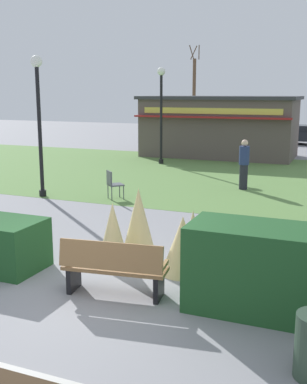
{
  "coord_description": "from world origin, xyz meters",
  "views": [
    {
      "loc": [
        3.76,
        -6.16,
        3.23
      ],
      "look_at": [
        0.17,
        2.55,
        1.26
      ],
      "focal_mm": 44.54,
      "sensor_mm": 36.0,
      "label": 1
    }
  ],
  "objects": [
    {
      "name": "food_kiosk",
      "position": [
        -2.45,
        17.72,
        1.53
      ],
      "size": [
        7.8,
        4.07,
        3.04
      ],
      "color": "#594C47",
      "rests_on": "ground_plane"
    },
    {
      "name": "park_bench",
      "position": [
        0.42,
        0.25,
        0.48
      ],
      "size": [
        1.76,
        0.75,
        0.95
      ],
      "color": "olive",
      "rests_on": "ground_plane"
    },
    {
      "name": "hedge_right",
      "position": [
        2.85,
        0.64,
        0.66
      ],
      "size": [
        2.5,
        1.1,
        1.31
      ],
      "primitive_type": "cube",
      "color": "#1E4C23",
      "rests_on": "ground_plane"
    },
    {
      "name": "ground_plane",
      "position": [
        0.0,
        0.0,
        0.0
      ],
      "size": [
        80.0,
        80.0,
        0.0
      ],
      "primitive_type": "plane",
      "color": "gray"
    },
    {
      "name": "person_strolling",
      "position": [
        0.53,
        9.65,
        0.86
      ],
      "size": [
        0.34,
        0.34,
        1.69
      ],
      "rotation": [
        0.0,
        0.0,
        0.82
      ],
      "color": "#23232D",
      "rests_on": "ground_plane"
    },
    {
      "name": "lamppost_mid",
      "position": [
        -5.12,
        6.14,
        2.71
      ],
      "size": [
        0.36,
        0.36,
        4.32
      ],
      "color": "black",
      "rests_on": "ground_plane"
    },
    {
      "name": "ornamental_grass_behind_left",
      "position": [
        1.3,
        1.62,
        0.6
      ],
      "size": [
        0.55,
        0.55,
        1.2
      ],
      "primitive_type": "cone",
      "color": "#D1BC7F",
      "rests_on": "ground_plane"
    },
    {
      "name": "ornamental_grass_behind_far",
      "position": [
        1.12,
        1.6,
        0.54
      ],
      "size": [
        0.78,
        0.78,
        1.07
      ],
      "primitive_type": "cone",
      "color": "#D1BC7F",
      "rests_on": "ground_plane"
    },
    {
      "name": "parked_car_west_slot",
      "position": [
        -3.94,
        25.31,
        0.64
      ],
      "size": [
        4.29,
        2.24,
        1.2
      ],
      "color": "#B7BABF",
      "rests_on": "ground_plane"
    },
    {
      "name": "cafe_chair_center",
      "position": [
        -2.85,
        6.6,
        0.53
      ],
      "size": [
        0.62,
        0.62,
        0.89
      ],
      "color": "#4C5156",
      "rests_on": "ground_plane"
    },
    {
      "name": "tree_right_bg",
      "position": [
        -8.52,
        32.5,
        3.13
      ],
      "size": [
        0.91,
        0.96,
        7.0
      ],
      "color": "brown",
      "rests_on": "ground_plane"
    },
    {
      "name": "ornamental_grass_behind_center",
      "position": [
        -0.02,
        2.23,
        0.69
      ],
      "size": [
        0.7,
        0.7,
        1.38
      ],
      "primitive_type": "cone",
      "color": "#D1BC7F",
      "rests_on": "ground_plane"
    },
    {
      "name": "lawn_patch",
      "position": [
        0.0,
        11.89,
        0.0
      ],
      "size": [
        36.0,
        12.0,
        0.01
      ],
      "primitive_type": "cube",
      "color": "#5B8442",
      "rests_on": "ground_plane"
    },
    {
      "name": "lamppost_far",
      "position": [
        -4.23,
        14.14,
        2.71
      ],
      "size": [
        0.36,
        0.36,
        4.32
      ],
      "color": "black",
      "rests_on": "ground_plane"
    },
    {
      "name": "ornamental_grass_behind_right",
      "position": [
        -0.25,
        1.53,
        0.61
      ],
      "size": [
        0.62,
        0.62,
        1.22
      ],
      "primitive_type": "cone",
      "color": "#D1BC7F",
      "rests_on": "ground_plane"
    }
  ]
}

